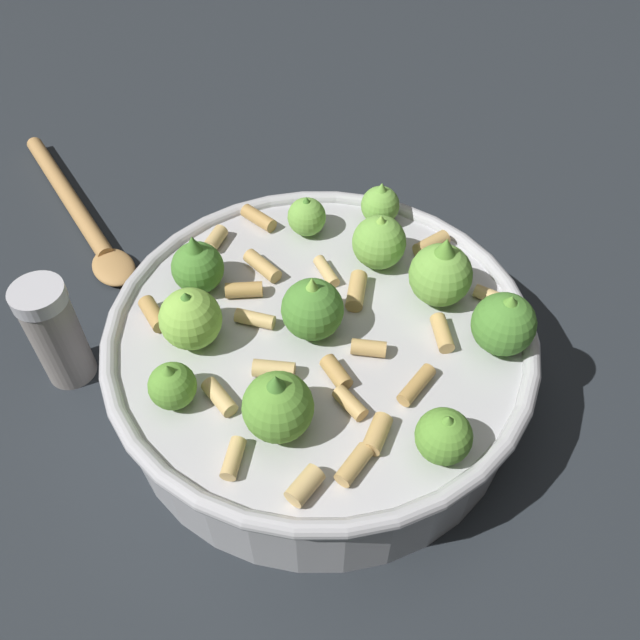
{
  "coord_description": "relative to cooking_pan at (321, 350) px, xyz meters",
  "views": [
    {
      "loc": [
        -0.03,
        -0.3,
        0.42
      ],
      "look_at": [
        0.0,
        0.0,
        0.08
      ],
      "focal_mm": 36.74,
      "sensor_mm": 36.0,
      "label": 1
    }
  ],
  "objects": [
    {
      "name": "cooking_pan",
      "position": [
        0.0,
        0.0,
        0.0
      ],
      "size": [
        0.3,
        0.3,
        0.12
      ],
      "color": "#B7B7BC",
      "rests_on": "ground"
    },
    {
      "name": "ground_plane",
      "position": [
        -0.0,
        -0.0,
        -0.04
      ],
      "size": [
        2.4,
        2.4,
        0.0
      ],
      "primitive_type": "plane",
      "color": "#23282D"
    },
    {
      "name": "pepper_shaker",
      "position": [
        -0.19,
        0.03,
        0.0
      ],
      "size": [
        0.04,
        0.04,
        0.09
      ],
      "color": "gray",
      "rests_on": "ground"
    },
    {
      "name": "wooden_spoon",
      "position": [
        -0.21,
        0.22,
        -0.04
      ],
      "size": [
        0.14,
        0.24,
        0.02
      ],
      "color": "#B2844C",
      "rests_on": "ground"
    }
  ]
}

